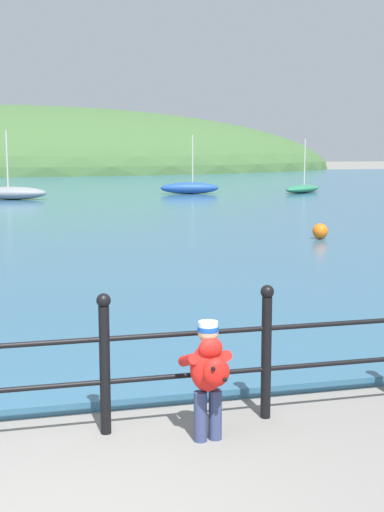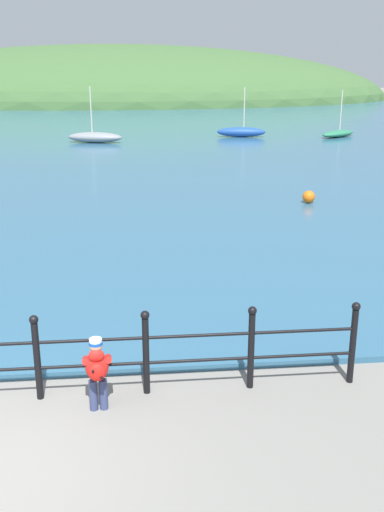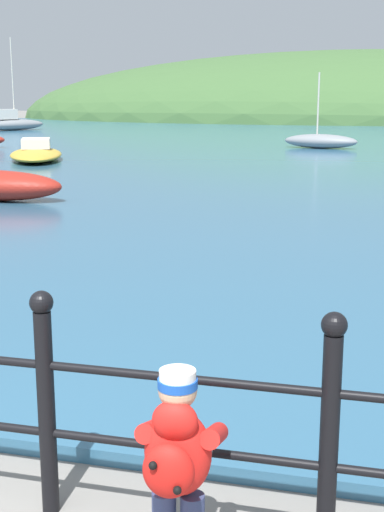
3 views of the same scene
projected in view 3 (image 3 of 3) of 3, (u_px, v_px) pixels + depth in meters
The scene contains 7 objects.
water at pixel (329, 143), 32.73m from camera, with size 80.00×60.00×0.10m, color #2D5B7A.
far_hillside at pixel (354, 119), 67.66m from camera, with size 66.21×36.42×12.69m.
iron_railing at pixel (46, 397), 3.64m from camera, with size 8.69×0.12×1.21m.
child_in_coat at pixel (177, 458), 3.10m from camera, with size 0.40×0.54×1.00m.
boat_white_sailboat at pixel (11, 123), 43.75m from camera, with size 3.32×4.37×5.52m.
boat_green_fishing at pixel (36, 153), 23.41m from camera, with size 3.44×4.91×0.69m.
boat_mid_harbor at pixel (320, 141), 28.67m from camera, with size 3.16×1.67×2.98m.
Camera 3 is at (2.12, -1.60, 2.15)m, focal length 50.00 mm.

